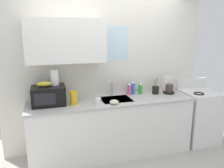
# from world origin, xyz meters

# --- Properties ---
(kitchen_wall_assembly) EXTENTS (3.29, 0.42, 2.50)m
(kitchen_wall_assembly) POSITION_xyz_m (-0.13, 0.31, 1.37)
(kitchen_wall_assembly) COLOR silver
(kitchen_wall_assembly) RESTS_ON ground
(counter_unit) EXTENTS (2.52, 0.63, 0.90)m
(counter_unit) POSITION_xyz_m (0.00, 0.00, 0.46)
(counter_unit) COLOR white
(counter_unit) RESTS_ON ground
(sink_faucet) EXTENTS (0.03, 0.03, 0.22)m
(sink_faucet) POSITION_xyz_m (0.07, 0.24, 1.01)
(sink_faucet) COLOR #B2B5BA
(sink_faucet) RESTS_ON counter_unit
(stove_range) EXTENTS (0.60, 0.60, 1.08)m
(stove_range) POSITION_xyz_m (1.60, 0.00, 0.46)
(stove_range) COLOR white
(stove_range) RESTS_ON ground
(microwave) EXTENTS (0.46, 0.35, 0.27)m
(microwave) POSITION_xyz_m (-0.92, 0.05, 1.04)
(microwave) COLOR black
(microwave) RESTS_ON counter_unit
(banana_bunch) EXTENTS (0.20, 0.11, 0.07)m
(banana_bunch) POSITION_xyz_m (-0.97, 0.05, 1.20)
(banana_bunch) COLOR gold
(banana_bunch) RESTS_ON microwave
(paper_towel_roll) EXTENTS (0.11, 0.11, 0.22)m
(paper_towel_roll) POSITION_xyz_m (-0.82, 0.10, 1.28)
(paper_towel_roll) COLOR white
(paper_towel_roll) RESTS_ON microwave
(coffee_maker) EXTENTS (0.19, 0.21, 0.28)m
(coffee_maker) POSITION_xyz_m (1.02, 0.11, 1.00)
(coffee_maker) COLOR black
(coffee_maker) RESTS_ON counter_unit
(dish_soap_bottle_pink) EXTENTS (0.07, 0.07, 0.21)m
(dish_soap_bottle_pink) POSITION_xyz_m (0.35, 0.19, 1.00)
(dish_soap_bottle_pink) COLOR #E55999
(dish_soap_bottle_pink) RESTS_ON counter_unit
(dish_soap_bottle_blue) EXTENTS (0.06, 0.06, 0.22)m
(dish_soap_bottle_blue) POSITION_xyz_m (0.43, 0.21, 1.00)
(dish_soap_bottle_blue) COLOR blue
(dish_soap_bottle_blue) RESTS_ON counter_unit
(dish_soap_bottle_green) EXTENTS (0.07, 0.07, 0.20)m
(dish_soap_bottle_green) POSITION_xyz_m (0.55, 0.19, 0.99)
(dish_soap_bottle_green) COLOR green
(dish_soap_bottle_green) RESTS_ON counter_unit
(cereal_canister) EXTENTS (0.10, 0.10, 0.20)m
(cereal_canister) POSITION_xyz_m (-0.58, -0.05, 1.00)
(cereal_canister) COLOR gold
(cereal_canister) RESTS_ON counter_unit
(mug_white) EXTENTS (0.08, 0.08, 0.09)m
(mug_white) POSITION_xyz_m (-0.25, -0.14, 0.95)
(mug_white) COLOR white
(mug_white) RESTS_ON counter_unit
(utensil_crock) EXTENTS (0.11, 0.11, 0.28)m
(utensil_crock) POSITION_xyz_m (0.79, 0.12, 0.97)
(utensil_crock) COLOR black
(utensil_crock) RESTS_ON counter_unit
(small_bowl) EXTENTS (0.13, 0.13, 0.06)m
(small_bowl) POSITION_xyz_m (-0.03, -0.20, 0.93)
(small_bowl) COLOR beige
(small_bowl) RESTS_ON counter_unit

